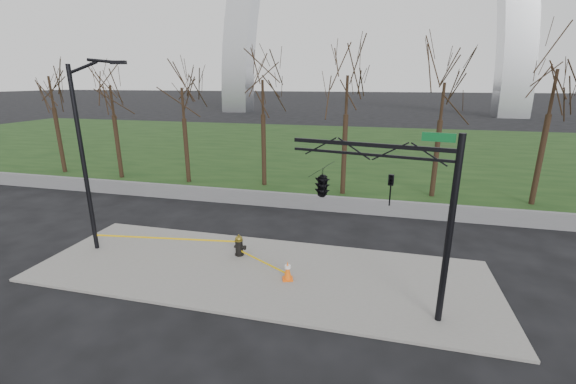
% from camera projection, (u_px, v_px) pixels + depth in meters
% --- Properties ---
extents(ground, '(500.00, 500.00, 0.00)m').
position_uv_depth(ground, '(258.00, 272.00, 14.96)').
color(ground, black).
rests_on(ground, ground).
extents(sidewalk, '(18.00, 6.00, 0.10)m').
position_uv_depth(sidewalk, '(258.00, 271.00, 14.94)').
color(sidewalk, slate).
rests_on(sidewalk, ground).
extents(grass_strip, '(120.00, 40.00, 0.06)m').
position_uv_depth(grass_strip, '(341.00, 147.00, 42.83)').
color(grass_strip, black).
rests_on(grass_strip, ground).
extents(guardrail, '(60.00, 0.30, 0.90)m').
position_uv_depth(guardrail, '(300.00, 201.00, 22.26)').
color(guardrail, '#59595B').
rests_on(guardrail, ground).
extents(tree_row, '(56.06, 4.00, 8.55)m').
position_uv_depth(tree_row, '(392.00, 131.00, 23.72)').
color(tree_row, black).
rests_on(tree_row, ground).
extents(fire_hydrant, '(0.60, 0.39, 0.96)m').
position_uv_depth(fire_hydrant, '(239.00, 246.00, 16.08)').
color(fire_hydrant, black).
rests_on(fire_hydrant, sidewalk).
extents(traffic_cone, '(0.49, 0.49, 0.76)m').
position_uv_depth(traffic_cone, '(288.00, 270.00, 14.11)').
color(traffic_cone, '#FF600D').
rests_on(traffic_cone, sidewalk).
extents(street_light, '(2.35, 0.74, 8.21)m').
position_uv_depth(street_light, '(86.00, 147.00, 15.58)').
color(street_light, black).
rests_on(street_light, ground).
extents(traffic_signal_mast, '(5.02, 2.54, 6.00)m').
position_uv_depth(traffic_signal_mast, '(345.00, 185.00, 11.99)').
color(traffic_signal_mast, black).
rests_on(traffic_signal_mast, ground).
extents(caution_tape, '(9.06, 1.51, 0.48)m').
position_uv_depth(caution_tape, '(194.00, 245.00, 15.99)').
color(caution_tape, '#DEB00B').
rests_on(caution_tape, ground).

